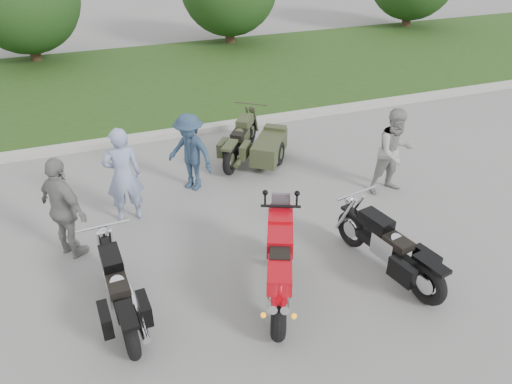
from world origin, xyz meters
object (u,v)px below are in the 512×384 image
object	(u,v)px
cruiser_left	(120,294)
person_stripe	(123,175)
person_grey	(395,152)
sportbike_red	(279,264)
cruiser_sidecar	(257,145)
person_back	(64,209)
cruiser_right	(392,251)
person_denim	(190,152)

from	to	relation	value
cruiser_left	person_stripe	size ratio (longest dim) A/B	1.24
cruiser_left	person_grey	world-z (taller)	person_grey
sportbike_red	person_grey	bearing A→B (deg)	55.72
cruiser_sidecar	person_grey	size ratio (longest dim) A/B	1.19
person_back	cruiser_right	bearing A→B (deg)	-150.87
cruiser_left	person_denim	bearing A→B (deg)	57.41
sportbike_red	cruiser_left	size ratio (longest dim) A/B	0.95
person_stripe	cruiser_sidecar	bearing A→B (deg)	-155.73
cruiser_right	person_stripe	bearing A→B (deg)	128.37
sportbike_red	cruiser_left	world-z (taller)	sportbike_red
person_grey	person_denim	world-z (taller)	person_grey
cruiser_right	person_grey	xyz separation A→B (m)	(1.43, 2.18, 0.41)
person_denim	person_back	bearing A→B (deg)	-97.53
cruiser_right	sportbike_red	bearing A→B (deg)	164.69
cruiser_left	cruiser_sidecar	size ratio (longest dim) A/B	1.08
person_grey	person_denim	size ratio (longest dim) A/B	1.09
cruiser_left	person_stripe	world-z (taller)	person_stripe
cruiser_sidecar	person_stripe	size ratio (longest dim) A/B	1.14
cruiser_left	person_grey	xyz separation A→B (m)	(5.42, 1.69, 0.42)
cruiser_right	person_grey	world-z (taller)	person_grey
sportbike_red	cruiser_right	distance (m)	1.81
cruiser_sidecar	cruiser_left	bearing A→B (deg)	-95.96
sportbike_red	cruiser_right	bearing A→B (deg)	19.62
person_grey	person_back	size ratio (longest dim) A/B	0.98
person_back	sportbike_red	bearing A→B (deg)	-162.37
person_denim	person_stripe	bearing A→B (deg)	-101.77
cruiser_sidecar	person_grey	xyz separation A→B (m)	(2.03, -2.08, 0.46)
person_grey	sportbike_red	bearing A→B (deg)	-148.50
cruiser_left	cruiser_right	xyz separation A→B (m)	(3.98, -0.49, 0.01)
person_grey	cruiser_sidecar	bearing A→B (deg)	133.31
person_grey	cruiser_left	bearing A→B (deg)	-163.74
cruiser_sidecar	person_denim	world-z (taller)	person_denim
sportbike_red	person_back	distance (m)	3.49
cruiser_left	cruiser_right	distance (m)	4.01
cruiser_right	person_stripe	xyz separation A→B (m)	(-3.56, 2.96, 0.45)
cruiser_right	person_grey	distance (m)	2.64
cruiser_right	cruiser_sidecar	distance (m)	4.30
sportbike_red	cruiser_left	distance (m)	2.22
sportbike_red	person_denim	distance (m)	3.56
sportbike_red	cruiser_sidecar	bearing A→B (deg)	96.93
cruiser_left	person_grey	distance (m)	5.69
cruiser_sidecar	person_stripe	bearing A→B (deg)	-120.43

